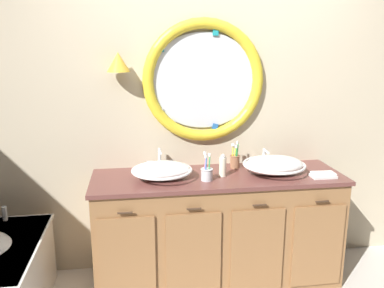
% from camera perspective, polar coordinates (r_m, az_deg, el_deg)
% --- Properties ---
extents(back_wall_assembly, '(6.40, 0.26, 2.60)m').
position_cam_1_polar(back_wall_assembly, '(3.19, 2.56, 5.23)').
color(back_wall_assembly, beige).
rests_on(back_wall_assembly, ground_plane).
extents(vanity_counter, '(1.87, 0.62, 0.86)m').
position_cam_1_polar(vanity_counter, '(3.15, 3.65, -11.88)').
color(vanity_counter, olive).
rests_on(vanity_counter, ground_plane).
extents(sink_basin_left, '(0.44, 0.44, 0.13)m').
position_cam_1_polar(sink_basin_left, '(2.89, -4.34, -3.79)').
color(sink_basin_left, white).
rests_on(sink_basin_left, vanity_counter).
extents(sink_basin_right, '(0.47, 0.47, 0.14)m').
position_cam_1_polar(sink_basin_right, '(3.06, 11.68, -2.95)').
color(sink_basin_right, white).
rests_on(sink_basin_right, vanity_counter).
extents(faucet_set_left, '(0.20, 0.14, 0.17)m').
position_cam_1_polar(faucet_set_left, '(3.11, -4.65, -2.46)').
color(faucet_set_left, silver).
rests_on(faucet_set_left, vanity_counter).
extents(faucet_set_right, '(0.24, 0.13, 0.14)m').
position_cam_1_polar(faucet_set_right, '(3.27, 10.30, -2.04)').
color(faucet_set_right, silver).
rests_on(faucet_set_right, vanity_counter).
extents(toothbrush_holder_left, '(0.09, 0.09, 0.21)m').
position_cam_1_polar(toothbrush_holder_left, '(2.85, 2.13, -4.23)').
color(toothbrush_holder_left, silver).
rests_on(toothbrush_holder_left, vanity_counter).
extents(toothbrush_holder_right, '(0.08, 0.08, 0.22)m').
position_cam_1_polar(toothbrush_holder_right, '(3.16, 6.17, -2.36)').
color(toothbrush_holder_right, '#996647').
rests_on(toothbrush_holder_right, vanity_counter).
extents(soap_dispenser, '(0.06, 0.06, 0.17)m').
position_cam_1_polar(soap_dispenser, '(2.94, 4.41, -3.20)').
color(soap_dispenser, '#EFE5C6').
rests_on(soap_dispenser, vanity_counter).
extents(folded_hand_towel, '(0.18, 0.10, 0.04)m').
position_cam_1_polar(folded_hand_towel, '(3.08, 18.29, -4.25)').
color(folded_hand_towel, white).
rests_on(folded_hand_towel, vanity_counter).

